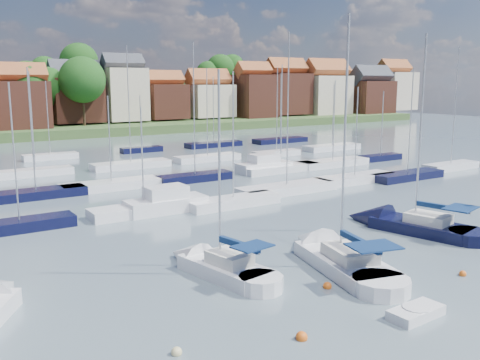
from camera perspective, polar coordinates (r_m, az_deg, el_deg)
ground at (r=66.58m, az=-10.99°, el=0.76°), size 260.00×260.00×0.00m
sailboat_left at (r=31.81m, az=-2.69°, el=-9.21°), size 4.04×9.54×12.70m
sailboat_centre at (r=34.01m, az=9.84°, el=-8.05°), size 5.83×12.28×16.12m
sailboat_navy at (r=42.47m, az=17.12°, el=-4.59°), size 5.65×11.65×15.62m
tender at (r=27.52m, az=18.26°, el=-13.29°), size 2.94×1.48×0.62m
buoy_a at (r=23.32m, az=-6.77°, el=-17.99°), size 0.46×0.46×0.46m
buoy_b at (r=24.47m, az=6.58°, el=-16.53°), size 0.53×0.53×0.53m
buoy_c at (r=30.05m, az=9.29°, el=-11.30°), size 0.48×0.48×0.48m
buoy_d at (r=33.96m, az=22.65°, el=-9.40°), size 0.42×0.42×0.42m
buoy_e at (r=39.04m, az=7.82°, el=-6.08°), size 0.41×0.41×0.41m
marina_field at (r=62.86m, az=-7.74°, el=0.68°), size 79.62×41.41×15.93m
far_shore_town at (r=156.10m, az=-23.16°, el=7.34°), size 212.46×90.00×22.27m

